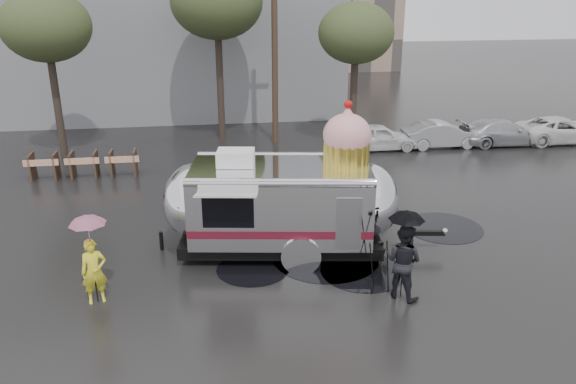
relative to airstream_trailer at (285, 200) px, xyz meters
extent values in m
plane|color=black|center=(-1.32, -2.43, -1.55)|extent=(120.00, 120.00, 0.00)
cylinder|color=black|center=(5.13, 0.84, -1.54)|extent=(2.45, 2.45, 0.01)
cylinder|color=black|center=(-1.01, -1.01, -1.54)|extent=(1.95, 1.95, 0.01)
cylinder|color=black|center=(2.64, 2.34, -1.54)|extent=(2.59, 2.59, 0.01)
cylinder|color=black|center=(1.87, -1.57, -1.54)|extent=(2.26, 2.26, 0.01)
cylinder|color=black|center=(1.28, 0.38, -1.54)|extent=(1.77, 1.77, 0.01)
cylinder|color=black|center=(1.06, -0.65, -1.54)|extent=(2.96, 2.96, 0.01)
cylinder|color=#473323|center=(1.18, 11.57, 2.95)|extent=(0.28, 0.28, 9.00)
cylinder|color=#382D26|center=(-8.32, 10.57, 1.38)|extent=(0.32, 0.32, 5.85)
ellipsoid|color=#313E1D|center=(-8.32, 10.57, 3.98)|extent=(3.64, 3.64, 2.86)
cylinder|color=#382D26|center=(-1.32, 12.57, 1.83)|extent=(0.32, 0.32, 6.75)
ellipsoid|color=#313E1D|center=(-1.32, 12.57, 4.83)|extent=(4.20, 4.20, 3.30)
cylinder|color=#382D26|center=(4.68, 10.57, 1.15)|extent=(0.32, 0.32, 5.40)
ellipsoid|color=#313E1D|center=(4.68, 10.57, 3.55)|extent=(3.36, 3.36, 2.64)
cube|color=#473323|center=(-8.82, 7.57, -1.05)|extent=(0.08, 0.80, 1.00)
cube|color=#473323|center=(-7.92, 7.57, -1.05)|extent=(0.08, 0.80, 1.00)
cube|color=#E5590C|center=(-8.37, 7.19, -0.80)|extent=(1.30, 0.04, 0.25)
cube|color=#473323|center=(-7.32, 7.57, -1.05)|extent=(0.08, 0.80, 1.00)
cube|color=#473323|center=(-6.42, 7.57, -1.05)|extent=(0.08, 0.80, 1.00)
cube|color=#E5590C|center=(-6.87, 7.19, -0.80)|extent=(1.30, 0.04, 0.25)
cube|color=#473323|center=(-5.82, 7.57, -1.05)|extent=(0.08, 0.80, 1.00)
cube|color=#473323|center=(-4.92, 7.57, -1.05)|extent=(0.08, 0.80, 1.00)
cube|color=#E5590C|center=(-5.37, 7.19, -0.80)|extent=(1.30, 0.04, 0.25)
imported|color=silver|center=(5.68, 9.57, -0.85)|extent=(4.00, 1.80, 1.40)
imported|color=#B2B2B7|center=(8.68, 9.57, -0.85)|extent=(4.00, 1.80, 1.40)
imported|color=#B2B2B7|center=(11.68, 9.57, -0.83)|extent=(4.20, 1.80, 1.44)
imported|color=silver|center=(14.68, 9.57, -0.80)|extent=(4.40, 1.90, 1.50)
cube|color=silver|center=(-0.10, 0.02, 0.00)|extent=(5.18, 3.24, 1.99)
ellipsoid|color=silver|center=(2.30, -0.35, 0.00)|extent=(2.02, 2.76, 1.99)
ellipsoid|color=silver|center=(-2.50, 0.39, 0.00)|extent=(2.02, 2.76, 1.99)
cube|color=black|center=(-0.10, 0.02, -1.16)|extent=(5.79, 3.02, 0.33)
cylinder|color=black|center=(0.27, -1.19, -1.16)|extent=(0.80, 0.36, 0.77)
cylinder|color=black|center=(0.62, 1.06, -1.16)|extent=(0.80, 0.36, 0.77)
cylinder|color=silver|center=(0.25, -1.34, -1.11)|extent=(1.06, 0.27, 1.06)
cube|color=black|center=(3.82, -0.58, -1.00)|extent=(1.33, 0.33, 0.13)
sphere|color=silver|center=(4.48, -0.68, -0.94)|extent=(0.20, 0.20, 0.18)
cylinder|color=black|center=(-3.48, 0.54, -1.27)|extent=(0.13, 0.13, 0.55)
cube|color=#57111F|center=(-0.29, -1.23, -0.50)|extent=(4.80, 0.77, 0.22)
cube|color=#57111F|center=(0.09, 1.27, -0.50)|extent=(4.80, 0.77, 0.22)
cube|color=black|center=(-1.60, -1.04, 0.16)|extent=(1.31, 0.23, 0.88)
cube|color=#BBB5AF|center=(-1.64, -1.30, 0.71)|extent=(1.61, 0.78, 0.16)
cube|color=silver|center=(1.45, -1.51, -0.17)|extent=(0.66, 0.13, 1.43)
cube|color=white|center=(-1.30, 0.21, 1.21)|extent=(1.09, 0.86, 0.42)
cylinder|color=gold|center=(1.64, -0.25, 1.32)|extent=(1.31, 1.31, 0.66)
ellipsoid|color=#FAA5AA|center=(1.64, -0.25, 1.85)|extent=(1.46, 1.46, 1.15)
cone|color=#FAA5AA|center=(1.64, -0.25, 2.42)|extent=(0.63, 0.63, 0.44)
sphere|color=red|center=(1.64, -0.25, 2.67)|extent=(0.25, 0.25, 0.22)
imported|color=yellow|center=(-4.83, -2.08, -0.74)|extent=(0.66, 0.53, 1.62)
imported|color=pink|center=(-4.83, -2.08, 0.36)|extent=(1.04, 1.04, 0.71)
cylinder|color=black|center=(-4.83, -2.08, -0.72)|extent=(0.02, 0.02, 1.65)
imported|color=black|center=(2.46, -2.89, -0.60)|extent=(1.00, 1.01, 1.90)
imported|color=black|center=(2.46, -2.89, 0.36)|extent=(1.04, 1.04, 0.71)
cylinder|color=black|center=(2.46, -2.89, -0.72)|extent=(0.02, 0.02, 1.65)
cylinder|color=black|center=(2.21, -2.51, -0.92)|extent=(0.06, 0.30, 1.28)
cylinder|color=black|center=(1.85, -2.36, -0.92)|extent=(0.25, 0.19, 1.28)
cylinder|color=black|center=(1.90, -2.75, -0.92)|extent=(0.28, 0.14, 1.28)
cube|color=black|center=(1.99, -2.54, -0.27)|extent=(0.12, 0.10, 0.09)
camera|label=1|loc=(-2.00, -14.32, 5.65)|focal=35.00mm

